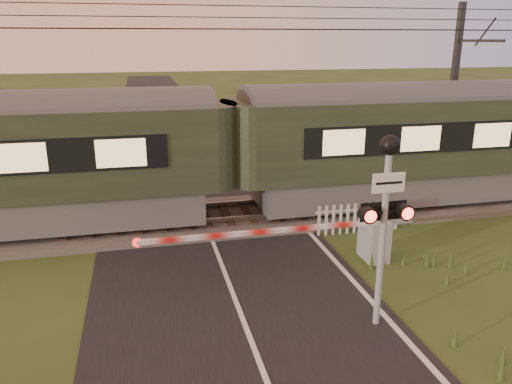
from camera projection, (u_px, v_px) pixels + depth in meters
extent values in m
plane|color=#2D4219|center=(252.00, 344.00, 8.94)|extent=(160.00, 160.00, 0.00)
cube|color=black|center=(252.00, 343.00, 8.94)|extent=(6.00, 140.00, 0.02)
cube|color=#47423D|center=(205.00, 219.00, 14.98)|extent=(140.00, 3.40, 0.24)
cube|color=slate|center=(208.00, 221.00, 14.25)|extent=(140.00, 0.08, 0.14)
cube|color=slate|center=(201.00, 205.00, 15.59)|extent=(140.00, 0.08, 0.14)
cube|color=#2D2116|center=(204.00, 215.00, 14.94)|extent=(0.24, 2.20, 0.06)
cylinder|color=black|center=(200.00, 29.00, 13.10)|extent=(120.00, 0.02, 0.02)
cylinder|color=black|center=(197.00, 29.00, 13.66)|extent=(120.00, 0.02, 0.02)
cylinder|color=black|center=(198.00, 5.00, 13.20)|extent=(120.00, 0.02, 0.02)
cylinder|color=black|center=(198.00, 17.00, 13.29)|extent=(120.00, 0.02, 0.02)
cube|color=gray|center=(374.00, 239.00, 12.28)|extent=(0.52, 0.81, 1.04)
cylinder|color=gray|center=(369.00, 239.00, 12.25)|extent=(0.11, 0.11, 1.04)
cube|color=gray|center=(395.00, 220.00, 12.26)|extent=(0.85, 0.15, 0.15)
cube|color=red|center=(260.00, 232.00, 11.52)|extent=(5.53, 0.10, 0.10)
cylinder|color=red|center=(137.00, 243.00, 10.92)|extent=(0.21, 0.04, 0.21)
cylinder|color=gray|center=(382.00, 243.00, 9.09)|extent=(0.12, 0.12, 3.34)
cube|color=white|center=(389.00, 183.00, 8.70)|extent=(0.61, 0.03, 0.36)
sphere|color=black|center=(390.00, 145.00, 8.56)|extent=(0.36, 0.36, 0.36)
cube|color=black|center=(385.00, 212.00, 8.91)|extent=(0.83, 0.07, 0.07)
cylinder|color=#FF140C|center=(371.00, 217.00, 8.67)|extent=(0.22, 0.02, 0.22)
cylinder|color=#FF140C|center=(408.00, 214.00, 8.82)|extent=(0.22, 0.02, 0.22)
cube|color=black|center=(383.00, 211.00, 8.96)|extent=(0.89, 0.02, 0.36)
cube|color=silver|center=(358.00, 222.00, 14.06)|extent=(2.55, 0.04, 0.06)
cube|color=silver|center=(358.00, 209.00, 13.95)|extent=(2.55, 0.04, 0.06)
cube|color=#2D2D30|center=(452.00, 96.00, 18.25)|extent=(0.20, 0.20, 6.48)
cube|color=#2D2D30|center=(479.00, 41.00, 16.61)|extent=(0.09, 2.40, 0.09)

